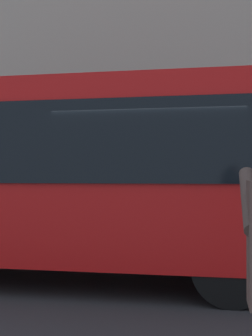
# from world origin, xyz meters

# --- Properties ---
(ground_plane) EXTENTS (60.00, 60.00, 0.00)m
(ground_plane) POSITION_xyz_m (0.00, 0.00, 0.00)
(ground_plane) COLOR #2B2B2D
(building_facade_far) EXTENTS (28.00, 1.55, 12.00)m
(building_facade_far) POSITION_xyz_m (-0.02, -6.80, 5.99)
(building_facade_far) COLOR #A89E8E
(building_facade_far) RESTS_ON ground_plane
(red_bus) EXTENTS (9.05, 2.54, 3.08)m
(red_bus) POSITION_xyz_m (1.96, -0.07, 1.68)
(red_bus) COLOR red
(red_bus) RESTS_ON ground_plane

